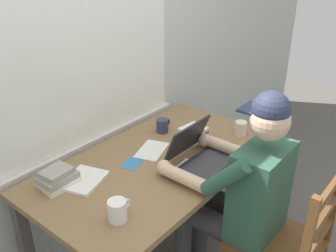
{
  "coord_description": "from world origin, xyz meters",
  "views": [
    {
      "loc": [
        -1.36,
        -1.18,
        1.84
      ],
      "look_at": [
        0.03,
        -0.05,
        0.95
      ],
      "focal_mm": 39.72,
      "sensor_mm": 36.0,
      "label": 1
    }
  ],
  "objects_px": {
    "coffee_mug_dark": "(163,125)",
    "computer_mouse": "(231,146)",
    "landscape_photo_print": "(132,163)",
    "coffee_mug_spare": "(118,210)",
    "book_stack_side": "(193,133)",
    "seated_person": "(240,189)",
    "desk": "(158,173)",
    "coffee_mug_white": "(241,128)",
    "wooden_chair": "(286,247)",
    "book_stack_main": "(58,178)",
    "laptop": "(200,154)"
  },
  "relations": [
    {
      "from": "laptop",
      "to": "coffee_mug_spare",
      "type": "relative_size",
      "value": 2.69
    },
    {
      "from": "wooden_chair",
      "to": "book_stack_main",
      "type": "xyz_separation_m",
      "value": [
        -0.6,
        0.99,
        0.3
      ]
    },
    {
      "from": "seated_person",
      "to": "wooden_chair",
      "type": "distance_m",
      "value": 0.36
    },
    {
      "from": "computer_mouse",
      "to": "coffee_mug_spare",
      "type": "xyz_separation_m",
      "value": [
        -0.87,
        0.06,
        0.03
      ]
    },
    {
      "from": "desk",
      "to": "book_stack_side",
      "type": "distance_m",
      "value": 0.36
    },
    {
      "from": "coffee_mug_white",
      "to": "book_stack_side",
      "type": "bearing_deg",
      "value": 136.26
    },
    {
      "from": "landscape_photo_print",
      "to": "coffee_mug_dark",
      "type": "bearing_deg",
      "value": -3.96
    },
    {
      "from": "coffee_mug_white",
      "to": "coffee_mug_dark",
      "type": "relative_size",
      "value": 0.99
    },
    {
      "from": "coffee_mug_white",
      "to": "book_stack_side",
      "type": "height_order",
      "value": "coffee_mug_white"
    },
    {
      "from": "desk",
      "to": "coffee_mug_white",
      "type": "xyz_separation_m",
      "value": [
        0.57,
        -0.21,
        0.14
      ]
    },
    {
      "from": "desk",
      "to": "coffee_mug_spare",
      "type": "height_order",
      "value": "coffee_mug_spare"
    },
    {
      "from": "wooden_chair",
      "to": "landscape_photo_print",
      "type": "relative_size",
      "value": 7.38
    },
    {
      "from": "coffee_mug_dark",
      "to": "computer_mouse",
      "type": "bearing_deg",
      "value": -78.54
    },
    {
      "from": "wooden_chair",
      "to": "coffee_mug_white",
      "type": "xyz_separation_m",
      "value": [
        0.47,
        0.55,
        0.3
      ]
    },
    {
      "from": "desk",
      "to": "laptop",
      "type": "distance_m",
      "value": 0.28
    },
    {
      "from": "coffee_mug_spare",
      "to": "coffee_mug_white",
      "type": "bearing_deg",
      "value": -1.05
    },
    {
      "from": "wooden_chair",
      "to": "laptop",
      "type": "xyz_separation_m",
      "value": [
        0.04,
        0.56,
        0.31
      ]
    },
    {
      "from": "book_stack_side",
      "to": "book_stack_main",
      "type": "bearing_deg",
      "value": 165.02
    },
    {
      "from": "computer_mouse",
      "to": "coffee_mug_white",
      "type": "relative_size",
      "value": 0.88
    },
    {
      "from": "seated_person",
      "to": "book_stack_main",
      "type": "height_order",
      "value": "seated_person"
    },
    {
      "from": "wooden_chair",
      "to": "coffee_mug_dark",
      "type": "height_order",
      "value": "wooden_chair"
    },
    {
      "from": "desk",
      "to": "coffee_mug_spare",
      "type": "relative_size",
      "value": 11.93
    },
    {
      "from": "coffee_mug_dark",
      "to": "coffee_mug_spare",
      "type": "relative_size",
      "value": 0.94
    },
    {
      "from": "seated_person",
      "to": "coffee_mug_dark",
      "type": "xyz_separation_m",
      "value": [
        0.19,
        0.68,
        0.08
      ]
    },
    {
      "from": "coffee_mug_spare",
      "to": "book_stack_side",
      "type": "bearing_deg",
      "value": 13.03
    },
    {
      "from": "seated_person",
      "to": "laptop",
      "type": "relative_size",
      "value": 3.83
    },
    {
      "from": "desk",
      "to": "coffee_mug_dark",
      "type": "distance_m",
      "value": 0.38
    },
    {
      "from": "coffee_mug_dark",
      "to": "seated_person",
      "type": "bearing_deg",
      "value": -105.7
    },
    {
      "from": "computer_mouse",
      "to": "landscape_photo_print",
      "type": "distance_m",
      "value": 0.6
    },
    {
      "from": "seated_person",
      "to": "laptop",
      "type": "bearing_deg",
      "value": 82.74
    },
    {
      "from": "computer_mouse",
      "to": "landscape_photo_print",
      "type": "bearing_deg",
      "value": 145.79
    },
    {
      "from": "book_stack_main",
      "to": "laptop",
      "type": "bearing_deg",
      "value": -34.11
    },
    {
      "from": "seated_person",
      "to": "book_stack_main",
      "type": "bearing_deg",
      "value": 130.19
    },
    {
      "from": "coffee_mug_dark",
      "to": "book_stack_main",
      "type": "distance_m",
      "value": 0.79
    },
    {
      "from": "desk",
      "to": "coffee_mug_white",
      "type": "distance_m",
      "value": 0.62
    },
    {
      "from": "coffee_mug_spare",
      "to": "laptop",
      "type": "bearing_deg",
      "value": -0.82
    },
    {
      "from": "seated_person",
      "to": "coffee_mug_spare",
      "type": "distance_m",
      "value": 0.66
    },
    {
      "from": "desk",
      "to": "landscape_photo_print",
      "type": "relative_size",
      "value": 11.25
    },
    {
      "from": "coffee_mug_spare",
      "to": "landscape_photo_print",
      "type": "distance_m",
      "value": 0.47
    },
    {
      "from": "book_stack_side",
      "to": "computer_mouse",
      "type": "bearing_deg",
      "value": -82.17
    },
    {
      "from": "computer_mouse",
      "to": "coffee_mug_spare",
      "type": "height_order",
      "value": "coffee_mug_spare"
    },
    {
      "from": "laptop",
      "to": "computer_mouse",
      "type": "relative_size",
      "value": 3.3
    },
    {
      "from": "desk",
      "to": "book_stack_main",
      "type": "distance_m",
      "value": 0.57
    },
    {
      "from": "coffee_mug_dark",
      "to": "landscape_photo_print",
      "type": "bearing_deg",
      "value": -163.83
    },
    {
      "from": "wooden_chair",
      "to": "book_stack_side",
      "type": "xyz_separation_m",
      "value": [
        0.25,
        0.76,
        0.29
      ]
    },
    {
      "from": "desk",
      "to": "book_stack_side",
      "type": "xyz_separation_m",
      "value": [
        0.34,
        0.0,
        0.12
      ]
    },
    {
      "from": "coffee_mug_white",
      "to": "coffee_mug_dark",
      "type": "xyz_separation_m",
      "value": [
        -0.28,
        0.42,
        -0.0
      ]
    },
    {
      "from": "coffee_mug_white",
      "to": "coffee_mug_dark",
      "type": "bearing_deg",
      "value": 124.03
    },
    {
      "from": "laptop",
      "to": "coffee_mug_white",
      "type": "xyz_separation_m",
      "value": [
        0.44,
        -0.01,
        -0.01
      ]
    },
    {
      "from": "wooden_chair",
      "to": "coffee_mug_white",
      "type": "bearing_deg",
      "value": 49.33
    }
  ]
}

